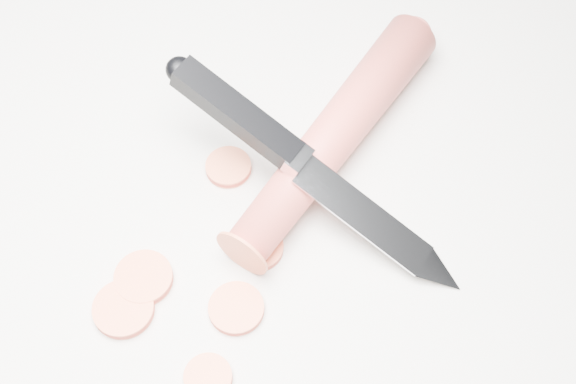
# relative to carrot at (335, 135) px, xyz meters

# --- Properties ---
(ground) EXTENTS (2.40, 2.40, 0.00)m
(ground) POSITION_rel_carrot_xyz_m (-0.06, -0.04, -0.02)
(ground) COLOR beige
(ground) RESTS_ON ground
(carrot) EXTENTS (0.11, 0.21, 0.03)m
(carrot) POSITION_rel_carrot_xyz_m (0.00, 0.00, 0.00)
(carrot) COLOR #CC4239
(carrot) RESTS_ON ground
(carrot_slice_0) EXTENTS (0.03, 0.03, 0.01)m
(carrot_slice_0) POSITION_rel_carrot_xyz_m (-0.03, -0.13, -0.02)
(carrot_slice_0) COLOR #EB653D
(carrot_slice_0) RESTS_ON ground
(carrot_slice_1) EXTENTS (0.04, 0.04, 0.01)m
(carrot_slice_1) POSITION_rel_carrot_xyz_m (-0.10, -0.12, -0.02)
(carrot_slice_1) COLOR #EB653D
(carrot_slice_1) RESTS_ON ground
(carrot_slice_2) EXTENTS (0.04, 0.04, 0.01)m
(carrot_slice_2) POSITION_rel_carrot_xyz_m (-0.10, -0.15, -0.02)
(carrot_slice_2) COLOR #EB653D
(carrot_slice_2) RESTS_ON ground
(carrot_slice_3) EXTENTS (0.03, 0.03, 0.01)m
(carrot_slice_3) POSITION_rel_carrot_xyz_m (-0.07, -0.03, -0.02)
(carrot_slice_3) COLOR #EB653D
(carrot_slice_3) RESTS_ON ground
(carrot_slice_4) EXTENTS (0.03, 0.03, 0.01)m
(carrot_slice_4) POSITION_rel_carrot_xyz_m (-0.03, -0.09, -0.02)
(carrot_slice_4) COLOR #EB653D
(carrot_slice_4) RESTS_ON ground
(carrot_slice_5) EXTENTS (0.03, 0.03, 0.01)m
(carrot_slice_5) POSITION_rel_carrot_xyz_m (-0.04, -0.18, -0.02)
(carrot_slice_5) COLOR #EB653D
(carrot_slice_5) RESTS_ON ground
(kitchen_knife) EXTENTS (0.22, 0.10, 0.08)m
(kitchen_knife) POSITION_rel_carrot_xyz_m (-0.00, -0.04, 0.02)
(kitchen_knife) COLOR silver
(kitchen_knife) RESTS_ON ground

